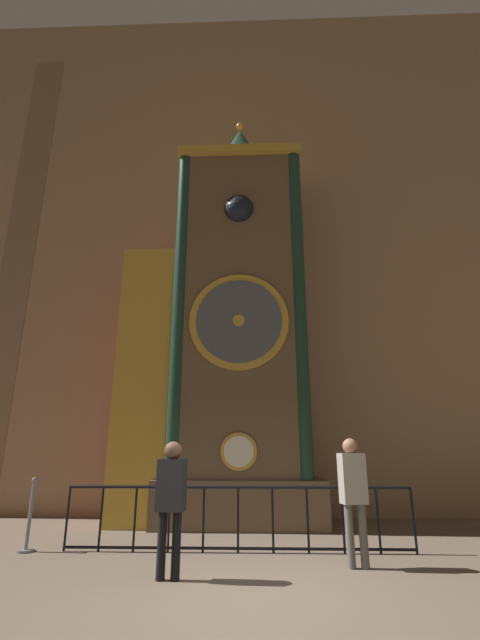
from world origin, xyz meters
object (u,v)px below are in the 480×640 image
Objects in this scene: clock_tower at (223,330)px; visitor_far at (353,488)px; visitor_near at (171,493)px; stanchion_post at (29,527)px.

clock_tower is 6.08× the size of visitor_far.
clock_tower reaches higher than visitor_near.
stanchion_post is (-2.84, -2.41, -3.84)m from clock_tower.
visitor_far reaches higher than visitor_near.
visitor_far is 5.02m from stanchion_post.
clock_tower reaches higher than stanchion_post.
visitor_near is at bearing -29.81° from stanchion_post.
clock_tower is 6.27× the size of visitor_near.
clock_tower is at bearing 111.79° from visitor_far.
visitor_far is 1.54× the size of stanchion_post.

